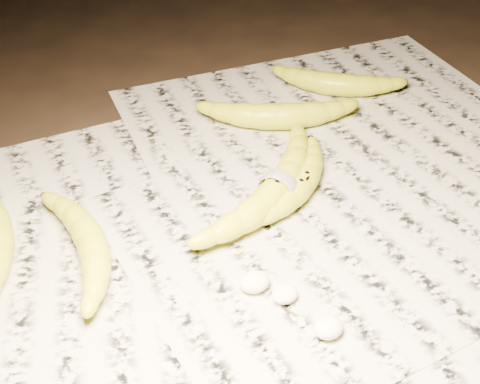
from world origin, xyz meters
name	(u,v)px	position (x,y,z in m)	size (l,w,h in m)	color
ground	(257,222)	(0.00, 0.00, 0.00)	(3.00, 3.00, 0.00)	black
newspaper_patch	(239,213)	(-0.02, 0.02, 0.00)	(0.90, 0.70, 0.01)	#B1AE98
banana_left_b	(91,240)	(-0.19, 0.02, 0.03)	(0.18, 0.06, 0.03)	yellow
banana_center	(302,183)	(0.07, 0.02, 0.02)	(0.17, 0.05, 0.03)	yellow
banana_taped	(278,187)	(0.04, 0.02, 0.03)	(0.24, 0.06, 0.04)	yellow
banana_upper_a	(278,114)	(0.12, 0.17, 0.03)	(0.20, 0.06, 0.04)	yellow
banana_upper_b	(337,82)	(0.24, 0.22, 0.03)	(0.17, 0.06, 0.04)	yellow
measuring_tape	(278,187)	(0.04, 0.02, 0.03)	(0.05, 0.05, 0.00)	white
flesh_chunk_a	(255,279)	(-0.05, -0.10, 0.02)	(0.03, 0.03, 0.02)	#F4E4BD
flesh_chunk_b	(329,326)	(-0.02, -0.19, 0.02)	(0.03, 0.02, 0.02)	#F4E4BD
flesh_chunk_c	(285,291)	(-0.03, -0.13, 0.02)	(0.03, 0.02, 0.02)	#F4E4BD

